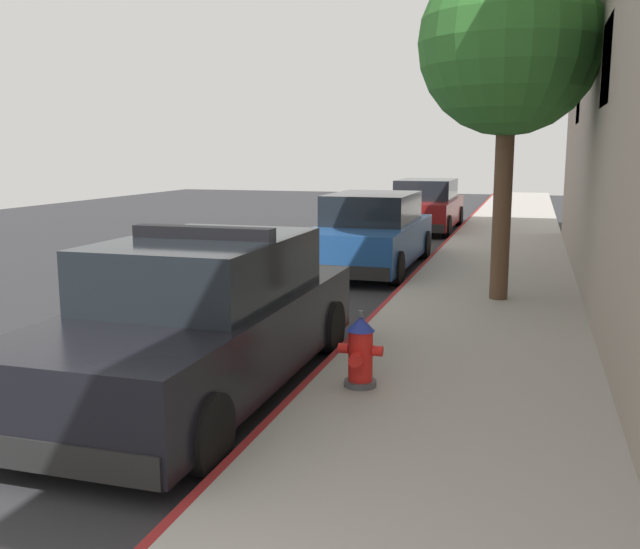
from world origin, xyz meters
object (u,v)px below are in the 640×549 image
at_px(police_cruiser, 203,319).
at_px(fire_hydrant, 360,352).
at_px(street_tree, 509,45).
at_px(parked_car_silver_ahead, 371,233).
at_px(parked_car_dark_far, 426,206).

distance_m(police_cruiser, fire_hydrant, 1.62).
bearing_deg(street_tree, fire_hydrant, -103.04).
bearing_deg(parked_car_silver_ahead, street_tree, -48.11).
bearing_deg(parked_car_silver_ahead, police_cruiser, -89.68).
xyz_separation_m(parked_car_dark_far, street_tree, (2.72, -10.63, 3.22)).
bearing_deg(police_cruiser, parked_car_dark_far, 90.13).
xyz_separation_m(police_cruiser, parked_car_dark_far, (-0.03, 15.53, -0.00)).
distance_m(parked_car_dark_far, street_tree, 11.44).
bearing_deg(fire_hydrant, parked_car_silver_ahead, 101.91).
relative_size(parked_car_silver_ahead, parked_car_dark_far, 1.00).
height_order(fire_hydrant, street_tree, street_tree).
bearing_deg(fire_hydrant, police_cruiser, -173.33).
relative_size(parked_car_silver_ahead, fire_hydrant, 6.37).
bearing_deg(street_tree, police_cruiser, -118.71).
height_order(parked_car_silver_ahead, street_tree, street_tree).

